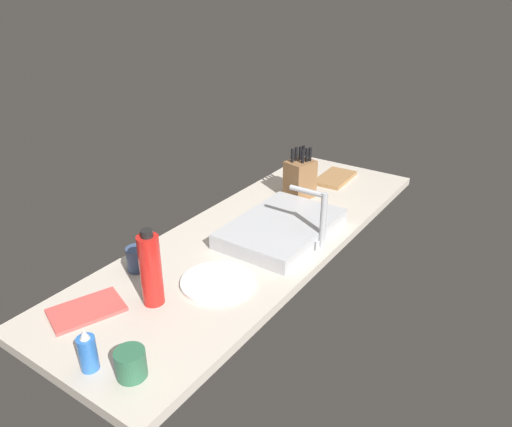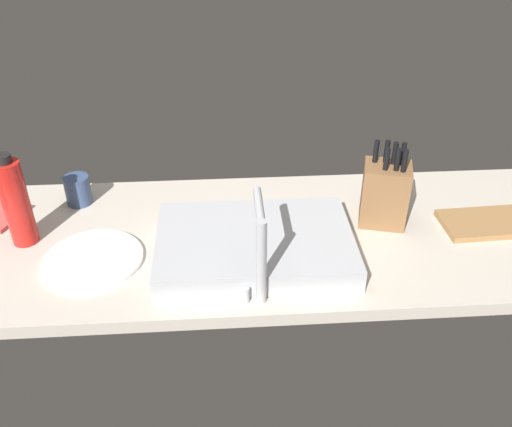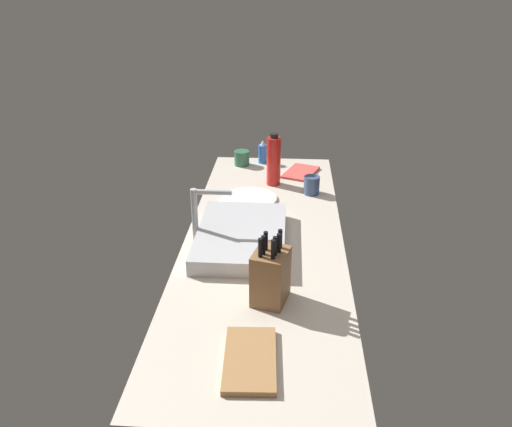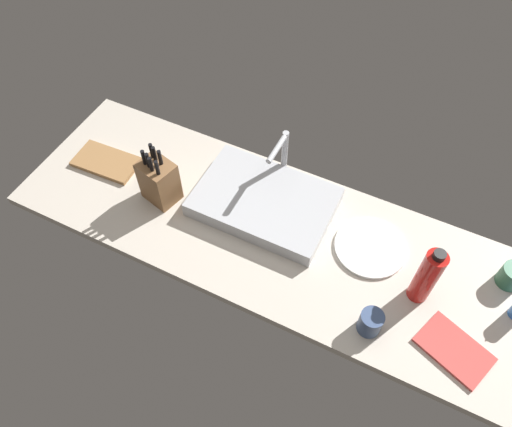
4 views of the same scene
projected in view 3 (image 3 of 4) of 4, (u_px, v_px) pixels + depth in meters
The scene contains 11 objects.
countertop_slab at pixel (264, 242), 203.17cm from camera, with size 188.26×62.65×3.50cm, color beige.
sink_basin at pixel (241, 236), 197.39cm from camera, with size 50.27×33.66×6.10cm, color #B7BABF.
faucet at pixel (200, 210), 193.55cm from camera, with size 5.50×15.69×22.57cm.
knife_block at pixel (271, 275), 160.93cm from camera, with size 14.59×12.99×24.05cm.
cutting_board at pixel (249, 359), 138.64cm from camera, with size 25.55×14.14×1.80cm, color #9E7042.
soap_bottle at pixel (263, 153), 278.32cm from camera, with size 4.90×4.90×12.87cm.
water_bottle at pixel (274, 161), 247.59cm from camera, with size 6.84×6.84×25.99cm.
dinner_plate at pixel (250, 198), 235.70cm from camera, with size 25.28×25.28×1.20cm, color white.
dish_towel at pixel (301, 172), 265.67cm from camera, with size 21.76×13.97×1.20cm, color #CC4C47.
coffee_mug at pixel (242, 158), 275.65cm from camera, with size 8.13×8.13×7.93cm, color #2D6647.
ceramic_cup at pixel (312, 185), 240.33cm from camera, with size 7.42×7.42×8.71cm, color #384C75.
Camera 3 is at (-177.62, -8.91, 100.70)cm, focal length 35.74 mm.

